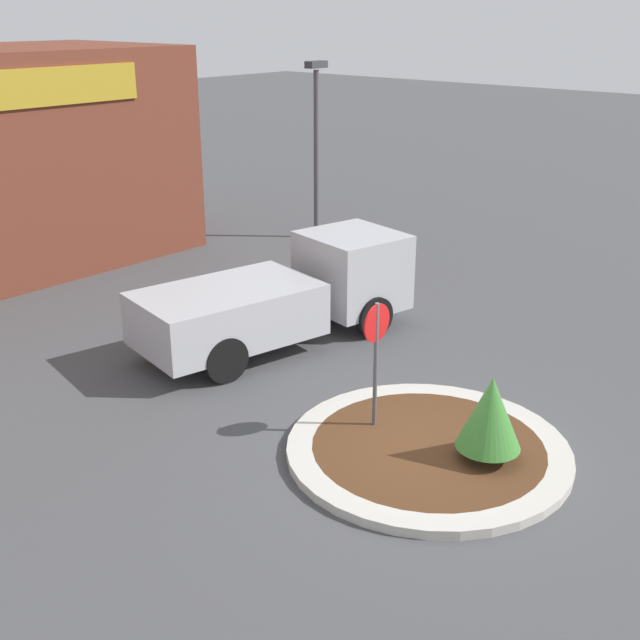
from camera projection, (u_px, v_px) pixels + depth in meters
The scene contains 6 objects.
ground_plane at pixel (428, 454), 12.86m from camera, with size 120.00×120.00×0.00m, color #474749.
traffic_island at pixel (428, 450), 12.83m from camera, with size 4.54×4.54×0.15m.
stop_sign at pixel (376, 346), 12.93m from camera, with size 0.64×0.07×2.32m.
island_shrub at pixel (490, 412), 12.16m from camera, with size 1.00×1.00×1.38m.
utility_truck at pixel (286, 295), 16.89m from camera, with size 6.31×3.21×2.07m.
light_pole at pixel (316, 134), 23.95m from camera, with size 0.70×0.30×5.26m.
Camera 1 is at (-9.57, -6.08, 6.67)m, focal length 45.00 mm.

